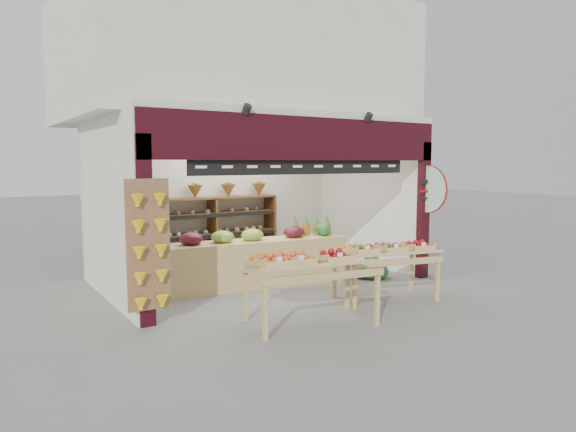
{
  "coord_description": "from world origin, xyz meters",
  "views": [
    {
      "loc": [
        -4.9,
        -7.94,
        2.27
      ],
      "look_at": [
        0.15,
        -0.2,
        1.3
      ],
      "focal_mm": 32.0,
      "sensor_mm": 36.0,
      "label": 1
    }
  ],
  "objects_px": {
    "cardboard_stack": "(207,273)",
    "display_table_right": "(385,252)",
    "mid_counter": "(257,261)",
    "refrigerator": "(121,239)",
    "back_shelving": "(212,218)",
    "display_table_left": "(301,264)",
    "watermelon_pile": "(371,270)"
  },
  "relations": [
    {
      "from": "cardboard_stack",
      "to": "display_table_right",
      "type": "xyz_separation_m",
      "value": [
        2.14,
        -2.36,
        0.54
      ]
    },
    {
      "from": "cardboard_stack",
      "to": "mid_counter",
      "type": "distance_m",
      "value": 0.93
    },
    {
      "from": "refrigerator",
      "to": "cardboard_stack",
      "type": "distance_m",
      "value": 1.87
    },
    {
      "from": "back_shelving",
      "to": "refrigerator",
      "type": "xyz_separation_m",
      "value": [
        -1.95,
        -0.08,
        -0.28
      ]
    },
    {
      "from": "refrigerator",
      "to": "cardboard_stack",
      "type": "xyz_separation_m",
      "value": [
        1.15,
        -1.37,
        -0.55
      ]
    },
    {
      "from": "refrigerator",
      "to": "back_shelving",
      "type": "bearing_deg",
      "value": 21.15
    },
    {
      "from": "refrigerator",
      "to": "display_table_right",
      "type": "height_order",
      "value": "refrigerator"
    },
    {
      "from": "cardboard_stack",
      "to": "display_table_left",
      "type": "distance_m",
      "value": 2.71
    },
    {
      "from": "display_table_left",
      "to": "display_table_right",
      "type": "bearing_deg",
      "value": 8.3
    },
    {
      "from": "refrigerator",
      "to": "watermelon_pile",
      "type": "xyz_separation_m",
      "value": [
        4.17,
        -2.43,
        -0.64
      ]
    },
    {
      "from": "refrigerator",
      "to": "cardboard_stack",
      "type": "bearing_deg",
      "value": -30.99
    },
    {
      "from": "mid_counter",
      "to": "refrigerator",
      "type": "bearing_deg",
      "value": 138.47
    },
    {
      "from": "back_shelving",
      "to": "refrigerator",
      "type": "distance_m",
      "value": 1.97
    },
    {
      "from": "back_shelving",
      "to": "display_table_left",
      "type": "bearing_deg",
      "value": -97.58
    },
    {
      "from": "back_shelving",
      "to": "watermelon_pile",
      "type": "relative_size",
      "value": 4.43
    },
    {
      "from": "back_shelving",
      "to": "display_table_left",
      "type": "relative_size",
      "value": 1.51
    },
    {
      "from": "mid_counter",
      "to": "display_table_left",
      "type": "distance_m",
      "value": 2.35
    },
    {
      "from": "display_table_left",
      "to": "back_shelving",
      "type": "bearing_deg",
      "value": 82.42
    },
    {
      "from": "mid_counter",
      "to": "watermelon_pile",
      "type": "relative_size",
      "value": 5.28
    },
    {
      "from": "display_table_right",
      "to": "refrigerator",
      "type": "bearing_deg",
      "value": 131.46
    },
    {
      "from": "mid_counter",
      "to": "display_table_left",
      "type": "xyz_separation_m",
      "value": [
        -0.57,
        -2.25,
        0.38
      ]
    },
    {
      "from": "display_table_left",
      "to": "mid_counter",
      "type": "bearing_deg",
      "value": 75.68
    },
    {
      "from": "display_table_right",
      "to": "watermelon_pile",
      "type": "bearing_deg",
      "value": 55.89
    },
    {
      "from": "refrigerator",
      "to": "display_table_right",
      "type": "xyz_separation_m",
      "value": [
        3.29,
        -3.73,
        -0.01
      ]
    },
    {
      "from": "back_shelving",
      "to": "cardboard_stack",
      "type": "relative_size",
      "value": 2.86
    },
    {
      "from": "back_shelving",
      "to": "cardboard_stack",
      "type": "bearing_deg",
      "value": -118.75
    },
    {
      "from": "refrigerator",
      "to": "display_table_left",
      "type": "bearing_deg",
      "value": -51.81
    },
    {
      "from": "watermelon_pile",
      "to": "display_table_right",
      "type": "bearing_deg",
      "value": -124.11
    },
    {
      "from": "refrigerator",
      "to": "display_table_left",
      "type": "height_order",
      "value": "refrigerator"
    },
    {
      "from": "refrigerator",
      "to": "display_table_right",
      "type": "relative_size",
      "value": 0.91
    },
    {
      "from": "back_shelving",
      "to": "watermelon_pile",
      "type": "bearing_deg",
      "value": -48.39
    },
    {
      "from": "mid_counter",
      "to": "display_table_right",
      "type": "distance_m",
      "value": 2.4
    }
  ]
}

